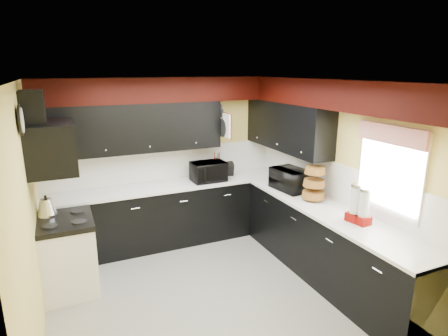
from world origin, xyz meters
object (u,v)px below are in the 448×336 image
object	(u,v)px
kettle	(47,207)
knife_block	(230,169)
toaster_oven	(209,172)
utensil_crock	(217,172)
microwave	(291,180)

from	to	relation	value
kettle	knife_block	bearing A→B (deg)	12.60
toaster_oven	utensil_crock	world-z (taller)	toaster_oven
kettle	microwave	bearing A→B (deg)	-7.56
utensil_crock	knife_block	distance (m)	0.23
toaster_oven	utensil_crock	xyz separation A→B (m)	(0.19, 0.13, -0.06)
microwave	knife_block	bearing A→B (deg)	18.49
utensil_crock	kettle	xyz separation A→B (m)	(-2.46, -0.60, -0.01)
kettle	utensil_crock	bearing A→B (deg)	13.62
utensil_crock	kettle	bearing A→B (deg)	-166.38
toaster_oven	knife_block	size ratio (longest dim) A/B	2.35
utensil_crock	knife_block	world-z (taller)	knife_block
toaster_oven	knife_block	distance (m)	0.45
toaster_oven	kettle	bearing A→B (deg)	-168.75
toaster_oven	knife_block	world-z (taller)	toaster_oven
toaster_oven	microwave	xyz separation A→B (m)	(0.90, -0.88, 0.00)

